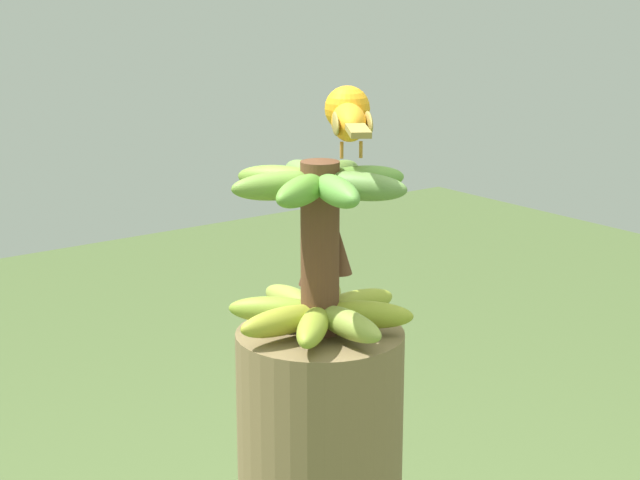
{
  "coord_description": "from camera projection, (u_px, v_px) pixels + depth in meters",
  "views": [
    {
      "loc": [
        0.85,
        1.13,
        1.44
      ],
      "look_at": [
        0.0,
        0.0,
        1.07
      ],
      "focal_mm": 59.44,
      "sensor_mm": 36.0,
      "label": 1
    }
  ],
  "objects": [
    {
      "name": "banana_bunch",
      "position": [
        320.0,
        249.0,
        1.46
      ],
      "size": [
        0.26,
        0.26,
        0.24
      ],
      "color": "brown",
      "rests_on": "banana_tree"
    },
    {
      "name": "perched_bird",
      "position": [
        349.0,
        116.0,
        1.46
      ],
      "size": [
        0.15,
        0.22,
        0.09
      ],
      "color": "#C68933",
      "rests_on": "banana_bunch"
    }
  ]
}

